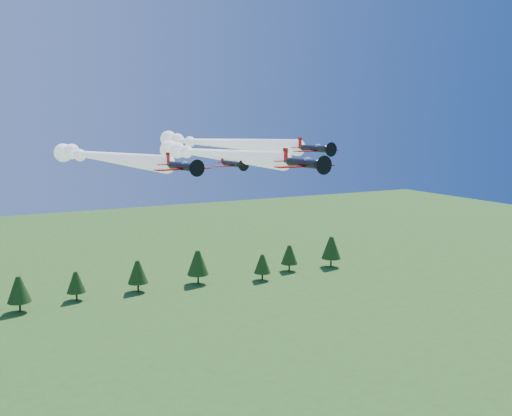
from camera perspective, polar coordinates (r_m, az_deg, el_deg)
name	(u,v)px	position (r m, az deg, el deg)	size (l,w,h in m)	color
plane_lead	(207,153)	(97.54, -4.89, 5.47)	(8.53, 51.61, 3.70)	black
plane_left	(98,156)	(104.05, -15.50, 5.04)	(13.18, 55.08, 3.70)	black
plane_right	(211,143)	(114.63, -4.51, 6.54)	(10.37, 60.49, 3.70)	black
plane_slot	(233,164)	(88.09, -2.36, 4.44)	(6.57, 7.13, 2.30)	black
treeline	(124,274)	(192.27, -13.06, -6.47)	(178.79, 18.96, 11.88)	#382314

